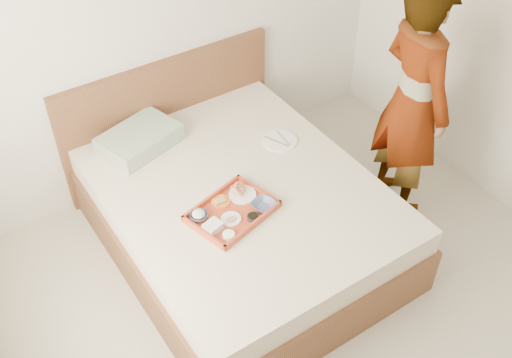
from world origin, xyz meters
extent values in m
cube|color=beige|center=(0.00, 0.00, 0.00)|extent=(3.50, 4.00, 0.01)
cube|color=silver|center=(0.00, 2.00, 1.30)|extent=(3.50, 0.01, 2.60)
cube|color=brown|center=(-0.06, 1.00, 0.27)|extent=(1.65, 2.00, 0.53)
cube|color=brown|center=(-0.06, 1.97, 0.47)|extent=(1.65, 0.06, 0.95)
cube|color=#9EB39E|center=(-0.41, 1.72, 0.59)|extent=(0.58, 0.47, 0.12)
cube|color=#B04520|center=(-0.23, 0.83, 0.55)|extent=(0.57, 0.47, 0.05)
cylinder|color=white|center=(-0.10, 0.92, 0.55)|extent=(0.21, 0.21, 0.01)
imported|color=navy|center=(-0.05, 0.76, 0.56)|extent=(0.17, 0.17, 0.03)
cylinder|color=black|center=(-0.16, 0.71, 0.56)|extent=(0.09, 0.09, 0.03)
cylinder|color=white|center=(-0.27, 0.78, 0.55)|extent=(0.15, 0.15, 0.01)
cylinder|color=orange|center=(-0.24, 0.94, 0.55)|extent=(0.15, 0.15, 0.01)
imported|color=navy|center=(-0.42, 0.90, 0.56)|extent=(0.13, 0.13, 0.03)
cube|color=silver|center=(-0.40, 0.77, 0.57)|extent=(0.12, 0.11, 0.05)
cylinder|color=white|center=(-0.35, 0.67, 0.56)|extent=(0.09, 0.09, 0.03)
cylinder|color=white|center=(0.40, 1.24, 0.54)|extent=(0.26, 0.26, 0.01)
imported|color=silver|center=(1.12, 0.76, 0.86)|extent=(0.50, 0.68, 1.72)
camera|label=1|loc=(-1.53, -1.36, 3.12)|focal=42.45mm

